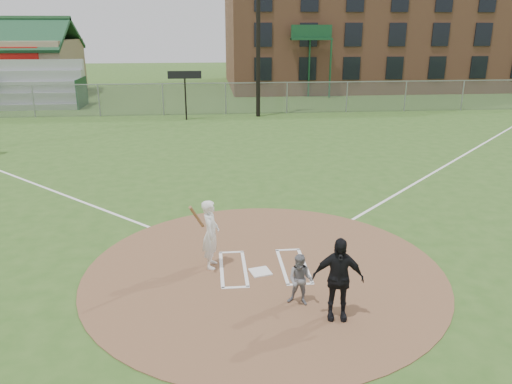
{
  "coord_description": "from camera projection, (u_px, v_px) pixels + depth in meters",
  "views": [
    {
      "loc": [
        -1.23,
        -10.48,
        5.49
      ],
      "look_at": [
        0.0,
        2.0,
        1.3
      ],
      "focal_mm": 35.0,
      "sensor_mm": 36.0,
      "label": 1
    }
  ],
  "objects": [
    {
      "name": "batter_at_plate",
      "position": [
        211.0,
        234.0,
        11.68
      ],
      "size": [
        0.7,
        1.01,
        1.78
      ],
      "color": "white",
      "rests_on": "dirt_circle"
    },
    {
      "name": "umpire",
      "position": [
        338.0,
        279.0,
        9.59
      ],
      "size": [
        1.05,
        0.57,
        1.69
      ],
      "primitive_type": "imported",
      "rotation": [
        0.0,
        0.0,
        -0.17
      ],
      "color": "black",
      "rests_on": "dirt_circle"
    },
    {
      "name": "outfield_fence",
      "position": [
        226.0,
        98.0,
        32.18
      ],
      "size": [
        56.08,
        0.08,
        2.03
      ],
      "color": "slate",
      "rests_on": "ground"
    },
    {
      "name": "foul_line_third",
      "position": [
        9.0,
        174.0,
        19.4
      ],
      "size": [
        17.04,
        17.04,
        0.01
      ],
      "primitive_type": "cube",
      "rotation": [
        0.0,
        0.0,
        0.79
      ],
      "color": "white",
      "rests_on": "ground"
    },
    {
      "name": "ground",
      "position": [
        264.0,
        271.0,
        11.74
      ],
      "size": [
        140.0,
        140.0,
        0.0
      ],
      "primitive_type": "plane",
      "color": "#31551D",
      "rests_on": "ground"
    },
    {
      "name": "batters_boxes",
      "position": [
        264.0,
        267.0,
        11.88
      ],
      "size": [
        2.08,
        1.88,
        0.01
      ],
      "color": "white",
      "rests_on": "dirt_circle"
    },
    {
      "name": "catcher",
      "position": [
        300.0,
        280.0,
        10.16
      ],
      "size": [
        0.65,
        0.59,
        1.1
      ],
      "primitive_type": "imported",
      "rotation": [
        0.0,
        0.0,
        -0.39
      ],
      "color": "gray",
      "rests_on": "dirt_circle"
    },
    {
      "name": "foul_line_first",
      "position": [
        451.0,
        162.0,
        21.07
      ],
      "size": [
        17.04,
        17.04,
        0.01
      ],
      "primitive_type": "cube",
      "rotation": [
        0.0,
        0.0,
        -0.79
      ],
      "color": "white",
      "rests_on": "ground"
    },
    {
      "name": "scoreboard_sign",
      "position": [
        185.0,
        80.0,
        29.82
      ],
      "size": [
        2.0,
        0.1,
        2.93
      ],
      "color": "black",
      "rests_on": "ground"
    },
    {
      "name": "bleachers",
      "position": [
        37.0,
        84.0,
        34.76
      ],
      "size": [
        6.08,
        3.2,
        3.2
      ],
      "color": "#B7BABF",
      "rests_on": "ground"
    },
    {
      "name": "dirt_circle",
      "position": [
        264.0,
        271.0,
        11.74
      ],
      "size": [
        8.4,
        8.4,
        0.02
      ],
      "primitive_type": "cylinder",
      "color": "brown",
      "rests_on": "ground"
    },
    {
      "name": "brick_warehouse",
      "position": [
        388.0,
        3.0,
        46.68
      ],
      "size": [
        30.0,
        17.17,
        15.0
      ],
      "color": "#9B5F43",
      "rests_on": "ground"
    },
    {
      "name": "light_pole",
      "position": [
        258.0,
        6.0,
        29.65
      ],
      "size": [
        1.2,
        0.3,
        12.22
      ],
      "color": "black",
      "rests_on": "ground"
    },
    {
      "name": "home_plate",
      "position": [
        260.0,
        272.0,
        11.63
      ],
      "size": [
        0.55,
        0.55,
        0.03
      ],
      "primitive_type": "cube",
      "rotation": [
        0.0,
        0.0,
        0.24
      ],
      "color": "white",
      "rests_on": "dirt_circle"
    }
  ]
}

